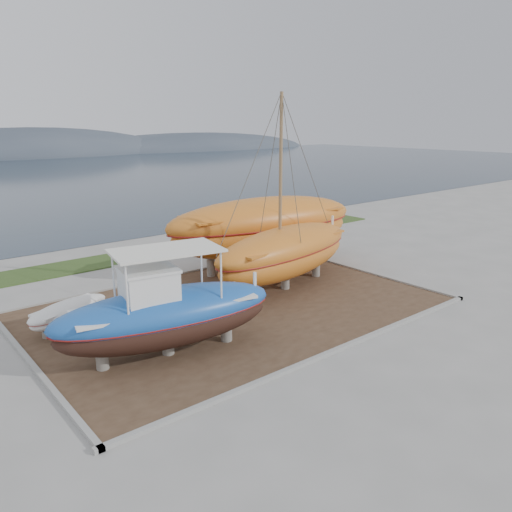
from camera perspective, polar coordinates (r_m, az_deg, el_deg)
ground at (r=20.63m, az=4.48°, el=-9.00°), size 140.00×140.00×0.00m
dirt_patch at (r=23.43m, az=-2.33°, el=-5.86°), size 18.00×12.00×0.06m
curb_frame at (r=23.41m, az=-2.33°, el=-5.76°), size 18.60×12.60×0.15m
grass_strip at (r=32.91m, az=-14.51°, el=-0.11°), size 44.00×3.00×0.08m
blue_caique at (r=18.41m, az=-10.25°, el=-5.32°), size 8.64×4.04×4.00m
white_dinghy at (r=22.30m, az=-20.56°, el=-6.32°), size 4.06×2.66×1.14m
orange_sailboat at (r=24.78m, az=3.51°, el=6.95°), size 10.17×4.55×9.69m
orange_bare_hull at (r=29.21m, az=0.93°, el=2.58°), size 12.63×5.22×4.02m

